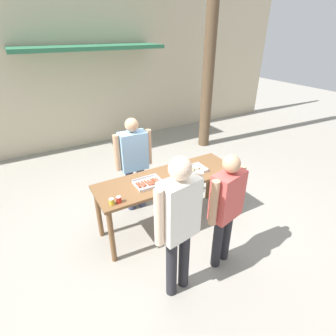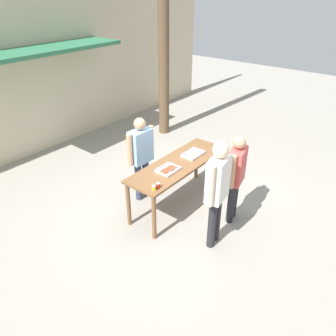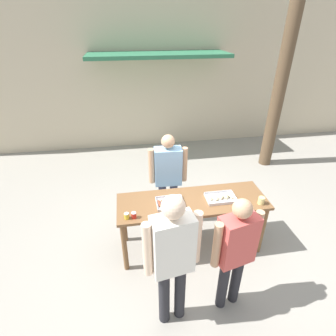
{
  "view_description": "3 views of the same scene",
  "coord_description": "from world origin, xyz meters",
  "px_view_note": "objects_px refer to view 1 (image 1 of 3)",
  "views": [
    {
      "loc": [
        -1.63,
        -2.84,
        2.78
      ],
      "look_at": [
        0.0,
        0.0,
        1.02
      ],
      "focal_mm": 28.0,
      "sensor_mm": 36.0,
      "label": 1
    },
    {
      "loc": [
        -4.02,
        -3.0,
        3.62
      ],
      "look_at": [
        -0.33,
        -0.03,
        0.92
      ],
      "focal_mm": 35.0,
      "sensor_mm": 36.0,
      "label": 2
    },
    {
      "loc": [
        -0.83,
        -2.89,
        3.1
      ],
      "look_at": [
        -0.24,
        0.67,
        1.05
      ],
      "focal_mm": 28.0,
      "sensor_mm": 36.0,
      "label": 3
    }
  ],
  "objects_px": {
    "beer_cup": "(227,165)",
    "person_server_behind_table": "(134,158)",
    "condiment_jar_mustard": "(112,202)",
    "person_customer_holding_hotdog": "(179,219)",
    "condiment_jar_ketchup": "(119,200)",
    "food_tray_sausages": "(148,183)",
    "person_customer_with_cup": "(226,204)",
    "food_tray_buns": "(192,170)"
  },
  "relations": [
    {
      "from": "beer_cup",
      "to": "food_tray_buns",
      "type": "bearing_deg",
      "value": 158.92
    },
    {
      "from": "food_tray_buns",
      "to": "person_customer_holding_hotdog",
      "type": "xyz_separation_m",
      "value": [
        -0.89,
        -1.04,
        0.16
      ]
    },
    {
      "from": "person_server_behind_table",
      "to": "person_customer_holding_hotdog",
      "type": "distance_m",
      "value": 1.75
    },
    {
      "from": "person_server_behind_table",
      "to": "beer_cup",
      "type": "bearing_deg",
      "value": -34.39
    },
    {
      "from": "beer_cup",
      "to": "person_server_behind_table",
      "type": "distance_m",
      "value": 1.46
    },
    {
      "from": "person_customer_holding_hotdog",
      "to": "person_customer_with_cup",
      "type": "bearing_deg",
      "value": 177.01
    },
    {
      "from": "beer_cup",
      "to": "person_server_behind_table",
      "type": "height_order",
      "value": "person_server_behind_table"
    },
    {
      "from": "condiment_jar_ketchup",
      "to": "food_tray_buns",
      "type": "bearing_deg",
      "value": 9.64
    },
    {
      "from": "beer_cup",
      "to": "person_customer_with_cup",
      "type": "bearing_deg",
      "value": -131.82
    },
    {
      "from": "condiment_jar_ketchup",
      "to": "beer_cup",
      "type": "bearing_deg",
      "value": 0.46
    },
    {
      "from": "condiment_jar_ketchup",
      "to": "person_customer_with_cup",
      "type": "bearing_deg",
      "value": -35.33
    },
    {
      "from": "condiment_jar_ketchup",
      "to": "person_server_behind_table",
      "type": "distance_m",
      "value": 1.08
    },
    {
      "from": "person_customer_holding_hotdog",
      "to": "food_tray_sausages",
      "type": "bearing_deg",
      "value": -107.26
    },
    {
      "from": "food_tray_buns",
      "to": "person_customer_with_cup",
      "type": "distance_m",
      "value": 0.98
    },
    {
      "from": "condiment_jar_ketchup",
      "to": "beer_cup",
      "type": "xyz_separation_m",
      "value": [
        1.75,
        0.01,
        0.01
      ]
    },
    {
      "from": "person_server_behind_table",
      "to": "person_customer_holding_hotdog",
      "type": "xyz_separation_m",
      "value": [
        -0.24,
        -1.73,
        0.1
      ]
    },
    {
      "from": "condiment_jar_mustard",
      "to": "person_customer_holding_hotdog",
      "type": "xyz_separation_m",
      "value": [
        0.45,
        -0.83,
        0.14
      ]
    },
    {
      "from": "condiment_jar_mustard",
      "to": "person_customer_holding_hotdog",
      "type": "height_order",
      "value": "person_customer_holding_hotdog"
    },
    {
      "from": "food_tray_sausages",
      "to": "person_customer_with_cup",
      "type": "relative_size",
      "value": 0.24
    },
    {
      "from": "food_tray_sausages",
      "to": "person_customer_with_cup",
      "type": "xyz_separation_m",
      "value": [
        0.56,
        -0.96,
        0.05
      ]
    },
    {
      "from": "food_tray_buns",
      "to": "condiment_jar_ketchup",
      "type": "distance_m",
      "value": 1.26
    },
    {
      "from": "condiment_jar_ketchup",
      "to": "person_customer_with_cup",
      "type": "distance_m",
      "value": 1.3
    },
    {
      "from": "person_customer_holding_hotdog",
      "to": "person_customer_with_cup",
      "type": "distance_m",
      "value": 0.72
    },
    {
      "from": "beer_cup",
      "to": "person_server_behind_table",
      "type": "relative_size",
      "value": 0.06
    },
    {
      "from": "condiment_jar_mustard",
      "to": "person_server_behind_table",
      "type": "distance_m",
      "value": 1.13
    },
    {
      "from": "food_tray_buns",
      "to": "person_server_behind_table",
      "type": "xyz_separation_m",
      "value": [
        -0.65,
        0.69,
        0.06
      ]
    },
    {
      "from": "food_tray_buns",
      "to": "condiment_jar_ketchup",
      "type": "xyz_separation_m",
      "value": [
        -1.24,
        -0.21,
        0.02
      ]
    },
    {
      "from": "condiment_jar_ketchup",
      "to": "beer_cup",
      "type": "relative_size",
      "value": 0.81
    },
    {
      "from": "person_customer_with_cup",
      "to": "person_server_behind_table",
      "type": "bearing_deg",
      "value": -87.13
    },
    {
      "from": "beer_cup",
      "to": "food_tray_sausages",
      "type": "bearing_deg",
      "value": 171.1
    },
    {
      "from": "condiment_jar_ketchup",
      "to": "person_customer_with_cup",
      "type": "relative_size",
      "value": 0.05
    },
    {
      "from": "food_tray_sausages",
      "to": "condiment_jar_mustard",
      "type": "height_order",
      "value": "condiment_jar_mustard"
    },
    {
      "from": "person_customer_holding_hotdog",
      "to": "condiment_jar_mustard",
      "type": "bearing_deg",
      "value": -70.77
    },
    {
      "from": "condiment_jar_ketchup",
      "to": "person_server_behind_table",
      "type": "xyz_separation_m",
      "value": [
        0.59,
        0.9,
        0.04
      ]
    },
    {
      "from": "person_server_behind_table",
      "to": "food_tray_buns",
      "type": "bearing_deg",
      "value": -43.8
    },
    {
      "from": "condiment_jar_mustard",
      "to": "beer_cup",
      "type": "bearing_deg",
      "value": 0.36
    },
    {
      "from": "condiment_jar_mustard",
      "to": "person_customer_holding_hotdog",
      "type": "distance_m",
      "value": 0.95
    },
    {
      "from": "food_tray_sausages",
      "to": "condiment_jar_ketchup",
      "type": "relative_size",
      "value": 4.46
    },
    {
      "from": "condiment_jar_mustard",
      "to": "beer_cup",
      "type": "xyz_separation_m",
      "value": [
        1.84,
        0.01,
        0.01
      ]
    },
    {
      "from": "food_tray_sausages",
      "to": "person_server_behind_table",
      "type": "height_order",
      "value": "person_server_behind_table"
    },
    {
      "from": "condiment_jar_ketchup",
      "to": "beer_cup",
      "type": "height_order",
      "value": "beer_cup"
    },
    {
      "from": "person_customer_holding_hotdog",
      "to": "food_tray_buns",
      "type": "bearing_deg",
      "value": -139.44
    }
  ]
}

